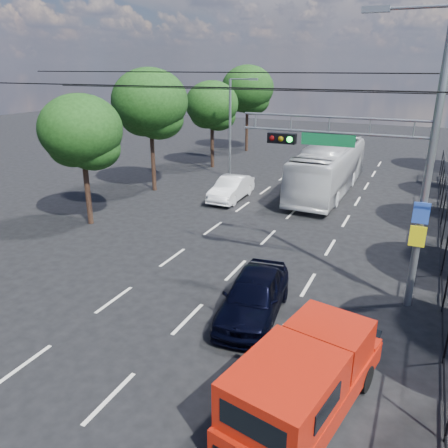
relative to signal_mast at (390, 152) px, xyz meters
The scene contains 14 objects.
ground 10.92m from the signal_mast, 123.48° to the right, with size 120.00×120.00×0.00m, color black.
lane_markings 9.56m from the signal_mast, 131.33° to the left, with size 6.12×38.00×0.01m.
signal_mast is the anchor object (origin of this frame).
streetlight_left 18.24m from the signal_mast, 129.66° to the left, with size 2.09×0.22×7.08m.
utility_wires 5.71m from the signal_mast, behind, with size 22.00×5.04×0.74m.
fence_right 6.37m from the signal_mast, 61.03° to the left, with size 0.06×34.03×2.00m.
tree_left_b 14.62m from the signal_mast, behind, with size 4.08×4.08×6.63m.
tree_left_c 17.57m from the signal_mast, 149.06° to the left, with size 4.80×4.80×7.80m.
tree_left_d 22.48m from the signal_mast, 130.73° to the left, with size 4.20×4.20×6.83m.
tree_left_e 29.12m from the signal_mast, 120.71° to the left, with size 4.92×4.92×7.99m.
red_pickup 7.76m from the signal_mast, 96.60° to the right, with size 2.90×5.57×1.98m.
navy_hatchback 6.33m from the signal_mast, 139.28° to the right, with size 1.81×4.49×1.53m, color black.
white_bus 14.41m from the signal_mast, 108.64° to the left, with size 2.67×11.39×3.17m, color silver.
white_van 13.95m from the signal_mast, 136.18° to the left, with size 1.51×4.32×1.42m, color white.
Camera 1 is at (6.27, -6.79, 7.82)m, focal length 35.00 mm.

